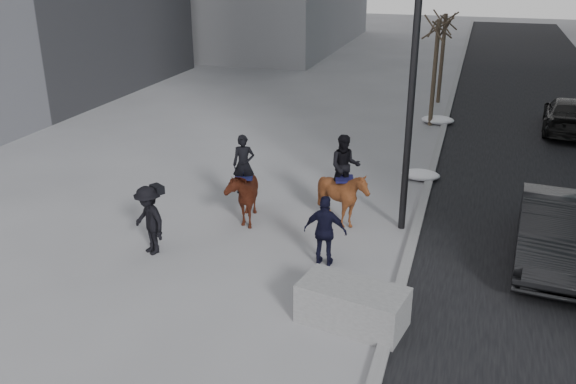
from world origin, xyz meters
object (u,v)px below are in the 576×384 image
(planter, at_px, (352,305))
(car_near, at_px, (554,232))
(mounted_left, at_px, (243,189))
(mounted_right, at_px, (343,190))

(planter, relative_size, car_near, 0.45)
(planter, bearing_deg, mounted_left, 133.81)
(planter, xyz_separation_m, mounted_left, (-3.93, 4.10, 0.47))
(planter, height_order, mounted_left, mounted_left)
(car_near, height_order, mounted_left, mounted_left)
(mounted_left, xyz_separation_m, mounted_right, (2.71, 0.48, 0.12))
(car_near, relative_size, mounted_right, 1.86)
(car_near, xyz_separation_m, mounted_right, (-5.27, 0.53, 0.24))
(mounted_right, bearing_deg, car_near, -5.70)
(mounted_right, bearing_deg, mounted_left, -170.02)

